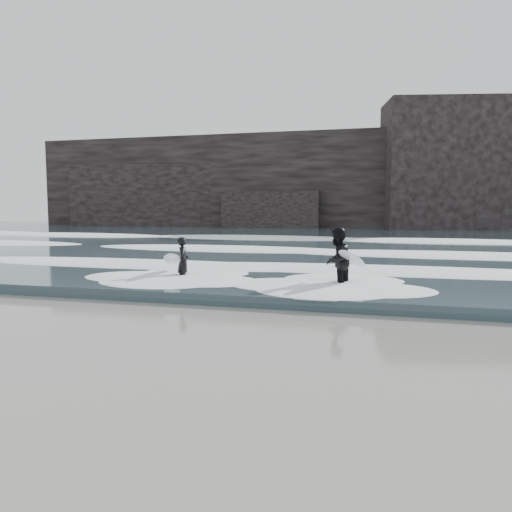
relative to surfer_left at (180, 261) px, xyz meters
name	(u,v)px	position (x,y,z in m)	size (l,w,h in m)	color
ground	(168,338)	(2.40, -5.97, -0.77)	(120.00, 120.00, 0.00)	#7D6C4F
sea	(337,238)	(2.40, 23.03, -0.62)	(90.00, 52.00, 0.30)	#2E3F46
headland	(355,183)	(2.40, 40.03, 4.23)	(70.00, 9.00, 10.00)	black
foam_near	(276,264)	(2.40, 3.03, -0.37)	(60.00, 3.20, 0.20)	white
foam_mid	(308,248)	(2.40, 10.03, -0.35)	(60.00, 4.00, 0.24)	white
foam_far	(330,237)	(2.40, 19.03, -0.32)	(60.00, 4.80, 0.30)	white
surfer_left	(180,261)	(0.00, 0.00, 0.00)	(1.31, 2.04, 1.52)	black
surfer_right	(338,261)	(4.98, -0.34, 0.18)	(1.33, 1.93, 1.89)	black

